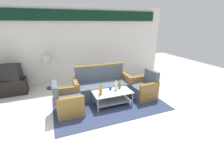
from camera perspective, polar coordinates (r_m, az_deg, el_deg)
ground_plane at (r=3.97m, az=2.01°, el=-12.35°), size 14.00×14.00×0.00m
wall_back at (r=6.24m, az=-9.39°, el=14.63°), size 6.52×0.19×2.80m
rug at (r=4.59m, az=-1.07°, el=-7.15°), size 3.15×2.01×0.01m
couch at (r=4.97m, az=-3.62°, el=-0.84°), size 1.82×0.78×0.96m
armchair_left at (r=4.18m, az=-15.94°, el=-6.77°), size 0.72×0.78×0.85m
armchair_right at (r=4.94m, az=11.64°, el=-1.76°), size 0.74×0.80×0.85m
coffee_table at (r=4.41m, az=0.16°, el=-4.53°), size 1.10×0.60×0.40m
bottle_brown at (r=4.54m, az=2.84°, el=-0.60°), size 0.07×0.07×0.23m
bottle_clear at (r=4.40m, az=1.48°, el=-0.96°), size 0.07×0.07×0.30m
bottle_green at (r=4.22m, az=-4.16°, el=-2.15°), size 0.08×0.08×0.28m
bottle_orange at (r=4.13m, az=-4.28°, el=-2.69°), size 0.07×0.07×0.28m
cup at (r=4.46m, az=-0.63°, el=-1.51°), size 0.08×0.08×0.10m
tv_stand at (r=6.03m, az=-32.73°, el=-0.82°), size 0.80×0.50×0.52m
television at (r=5.89m, az=-33.71°, el=3.68°), size 0.66×0.53×0.48m
pedestal_fan at (r=5.73m, az=-23.07°, el=7.87°), size 0.36×0.36×1.27m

